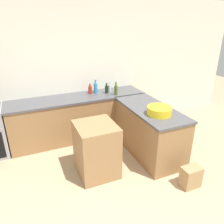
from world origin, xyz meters
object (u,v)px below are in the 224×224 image
at_px(hot_sauce_bottle, 90,90).
at_px(paper_bag, 191,177).
at_px(mixing_bowl, 159,111).
at_px(vinegar_bottle_clear, 110,88).
at_px(wine_bottle_dark, 107,89).
at_px(island_table, 96,149).
at_px(dish_soap_bottle, 96,88).
at_px(olive_oil_bottle, 116,90).

bearing_deg(hot_sauce_bottle, paper_bag, -70.15).
relative_size(mixing_bowl, paper_bag, 1.21).
bearing_deg(vinegar_bottle_clear, wine_bottle_dark, -143.57).
height_order(island_table, vinegar_bottle_clear, vinegar_bottle_clear).
bearing_deg(vinegar_bottle_clear, island_table, -120.52).
distance_m(dish_soap_bottle, paper_bag, 2.45).
height_order(wine_bottle_dark, dish_soap_bottle, dish_soap_bottle).
distance_m(mixing_bowl, vinegar_bottle_clear, 1.44).
xyz_separation_m(vinegar_bottle_clear, dish_soap_bottle, (-0.29, 0.04, 0.03)).
height_order(mixing_bowl, olive_oil_bottle, olive_oil_bottle).
distance_m(mixing_bowl, dish_soap_bottle, 1.56).
relative_size(island_table, dish_soap_bottle, 3.11).
bearing_deg(wine_bottle_dark, island_table, -118.71).
relative_size(mixing_bowl, wine_bottle_dark, 1.87).
xyz_separation_m(mixing_bowl, vinegar_bottle_clear, (-0.27, 1.42, 0.01)).
distance_m(vinegar_bottle_clear, dish_soap_bottle, 0.30).
bearing_deg(paper_bag, hot_sauce_bottle, 109.85).
bearing_deg(vinegar_bottle_clear, dish_soap_bottle, 172.60).
bearing_deg(vinegar_bottle_clear, olive_oil_bottle, -80.98).
height_order(vinegar_bottle_clear, dish_soap_bottle, dish_soap_bottle).
relative_size(vinegar_bottle_clear, wine_bottle_dark, 0.95).
bearing_deg(wine_bottle_dark, hot_sauce_bottle, 162.23).
relative_size(island_table, wine_bottle_dark, 4.06).
height_order(vinegar_bottle_clear, paper_bag, vinegar_bottle_clear).
height_order(wine_bottle_dark, paper_bag, wine_bottle_dark).
distance_m(wine_bottle_dark, paper_bag, 2.30).
distance_m(vinegar_bottle_clear, hot_sauce_bottle, 0.42).
xyz_separation_m(island_table, dish_soap_bottle, (0.48, 1.35, 0.56)).
xyz_separation_m(island_table, paper_bag, (1.16, -0.85, -0.26)).
relative_size(island_table, vinegar_bottle_clear, 4.28).
height_order(dish_soap_bottle, paper_bag, dish_soap_bottle).
bearing_deg(olive_oil_bottle, island_table, -127.18).
relative_size(mixing_bowl, vinegar_bottle_clear, 1.97).
bearing_deg(mixing_bowl, hot_sauce_bottle, 115.14).
bearing_deg(mixing_bowl, dish_soap_bottle, 111.13).
xyz_separation_m(hot_sauce_bottle, olive_oil_bottle, (0.45, -0.28, 0.02)).
bearing_deg(dish_soap_bottle, mixing_bowl, -68.87).
xyz_separation_m(vinegar_bottle_clear, olive_oil_bottle, (0.04, -0.24, 0.03)).
bearing_deg(island_table, dish_soap_bottle, 70.44).
bearing_deg(island_table, olive_oil_bottle, 52.82).
distance_m(olive_oil_bottle, dish_soap_bottle, 0.44).
relative_size(mixing_bowl, hot_sauce_bottle, 1.91).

